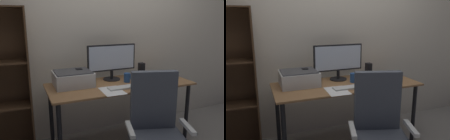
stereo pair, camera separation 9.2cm
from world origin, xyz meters
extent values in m
cube|color=beige|center=(0.00, 0.49, 1.30)|extent=(6.40, 0.10, 2.60)
cube|color=olive|center=(0.00, 0.00, 0.73)|extent=(1.59, 0.65, 0.02)
cylinder|color=black|center=(-0.74, -0.26, 0.36)|extent=(0.04, 0.04, 0.72)
cylinder|color=black|center=(0.74, -0.26, 0.36)|extent=(0.04, 0.04, 0.72)
cylinder|color=black|center=(-0.74, 0.26, 0.36)|extent=(0.04, 0.04, 0.72)
cylinder|color=black|center=(0.74, 0.26, 0.36)|extent=(0.04, 0.04, 0.72)
cylinder|color=black|center=(-0.03, 0.18, 0.75)|extent=(0.20, 0.20, 0.01)
cylinder|color=black|center=(-0.03, 0.18, 0.80)|extent=(0.04, 0.04, 0.10)
cube|color=black|center=(-0.03, 0.18, 1.00)|extent=(0.59, 0.03, 0.30)
cube|color=silver|center=(-0.03, 0.17, 1.00)|extent=(0.56, 0.01, 0.27)
cube|color=silver|center=(-0.07, -0.17, 0.75)|extent=(0.29, 0.11, 0.02)
cube|color=black|center=(0.17, -0.15, 0.76)|extent=(0.06, 0.10, 0.03)
cylinder|color=#285193|center=(0.09, 0.02, 0.79)|extent=(0.07, 0.07, 0.10)
cube|color=#285193|center=(0.14, 0.02, 0.80)|extent=(0.02, 0.01, 0.06)
cube|color=#2D2D30|center=(0.50, 0.03, 0.75)|extent=(0.33, 0.25, 0.02)
cube|color=black|center=(-0.42, 0.17, 0.82)|extent=(0.06, 0.07, 0.17)
cube|color=black|center=(0.37, 0.17, 0.82)|extent=(0.06, 0.07, 0.17)
cube|color=silver|center=(-0.50, 0.12, 0.81)|extent=(0.40, 0.34, 0.15)
cube|color=#424244|center=(-0.50, 0.12, 0.90)|extent=(0.37, 0.31, 0.01)
cube|color=white|center=(-0.19, -0.21, 0.74)|extent=(0.22, 0.30, 0.00)
cube|color=#474C56|center=(0.03, -0.61, 0.75)|extent=(0.40, 0.19, 0.52)
cube|color=silver|center=(-0.25, -0.72, 0.58)|extent=(0.12, 0.26, 0.03)
cube|color=silver|center=(0.21, -0.86, 0.58)|extent=(0.12, 0.26, 0.03)
cube|color=#4C331E|center=(-0.94, 0.28, 0.78)|extent=(0.02, 0.28, 1.57)
camera|label=1|loc=(-1.04, -2.18, 1.46)|focal=36.19mm
camera|label=2|loc=(-0.95, -2.21, 1.46)|focal=36.19mm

